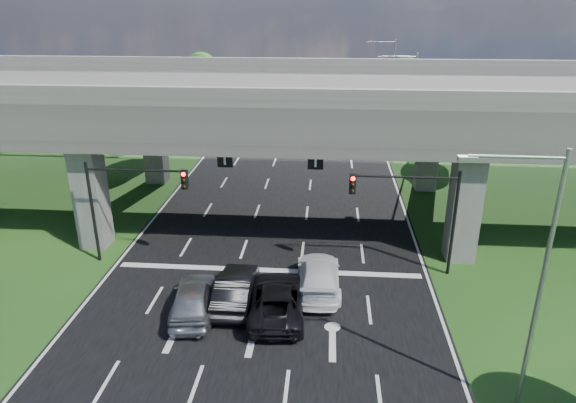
# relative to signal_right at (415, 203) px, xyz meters

# --- Properties ---
(ground) EXTENTS (160.00, 160.00, 0.00)m
(ground) POSITION_rel_signal_right_xyz_m (-7.82, -3.94, -4.19)
(ground) COLOR #1E4416
(ground) RESTS_ON ground
(road) EXTENTS (18.00, 120.00, 0.03)m
(road) POSITION_rel_signal_right_xyz_m (-7.82, 6.06, -4.17)
(road) COLOR black
(road) RESTS_ON ground
(overpass) EXTENTS (80.00, 15.00, 10.00)m
(overpass) POSITION_rel_signal_right_xyz_m (-7.82, 8.06, 3.73)
(overpass) COLOR #312F2D
(overpass) RESTS_ON ground
(warehouse) EXTENTS (20.00, 10.00, 4.00)m
(warehouse) POSITION_rel_signal_right_xyz_m (-33.82, 31.06, -2.19)
(warehouse) COLOR #9E9E99
(warehouse) RESTS_ON ground
(signal_right) EXTENTS (5.76, 0.54, 6.00)m
(signal_right) POSITION_rel_signal_right_xyz_m (0.00, 0.00, 0.00)
(signal_right) COLOR black
(signal_right) RESTS_ON ground
(signal_left) EXTENTS (5.76, 0.54, 6.00)m
(signal_left) POSITION_rel_signal_right_xyz_m (-15.65, 0.00, 0.00)
(signal_left) COLOR black
(signal_left) RESTS_ON ground
(streetlight_near) EXTENTS (3.38, 0.25, 10.00)m
(streetlight_near) POSITION_rel_signal_right_xyz_m (2.27, -9.94, 1.66)
(streetlight_near) COLOR gray
(streetlight_near) RESTS_ON ground
(streetlight_far) EXTENTS (3.38, 0.25, 10.00)m
(streetlight_far) POSITION_rel_signal_right_xyz_m (2.27, 20.06, 1.66)
(streetlight_far) COLOR gray
(streetlight_far) RESTS_ON ground
(streetlight_beyond) EXTENTS (3.38, 0.25, 10.00)m
(streetlight_beyond) POSITION_rel_signal_right_xyz_m (2.27, 36.06, 1.66)
(streetlight_beyond) COLOR gray
(streetlight_beyond) RESTS_ON ground
(tree_left_near) EXTENTS (4.50, 4.50, 7.80)m
(tree_left_near) POSITION_rel_signal_right_xyz_m (-21.78, 22.06, 0.63)
(tree_left_near) COLOR black
(tree_left_near) RESTS_ON ground
(tree_left_mid) EXTENTS (3.91, 3.90, 6.76)m
(tree_left_mid) POSITION_rel_signal_right_xyz_m (-24.78, 30.06, -0.01)
(tree_left_mid) COLOR black
(tree_left_mid) RESTS_ON ground
(tree_left_far) EXTENTS (4.80, 4.80, 8.32)m
(tree_left_far) POSITION_rel_signal_right_xyz_m (-20.78, 38.06, 0.95)
(tree_left_far) COLOR black
(tree_left_far) RESTS_ON ground
(tree_right_near) EXTENTS (4.20, 4.20, 7.28)m
(tree_right_near) POSITION_rel_signal_right_xyz_m (5.22, 24.06, 0.31)
(tree_right_near) COLOR black
(tree_right_near) RESTS_ON ground
(tree_right_mid) EXTENTS (3.91, 3.90, 6.76)m
(tree_right_mid) POSITION_rel_signal_right_xyz_m (8.22, 32.06, -0.01)
(tree_right_mid) COLOR black
(tree_right_mid) RESTS_ON ground
(tree_right_far) EXTENTS (4.50, 4.50, 7.80)m
(tree_right_far) POSITION_rel_signal_right_xyz_m (4.22, 40.06, 0.63)
(tree_right_far) COLOR black
(tree_right_far) RESTS_ON ground
(car_silver) EXTENTS (2.56, 5.08, 1.66)m
(car_silver) POSITION_rel_signal_right_xyz_m (-10.93, -4.92, -3.33)
(car_silver) COLOR #ABACB3
(car_silver) RESTS_ON road
(car_dark) EXTENTS (1.77, 4.96, 1.63)m
(car_dark) POSITION_rel_signal_right_xyz_m (-9.04, -3.85, -3.34)
(car_dark) COLOR black
(car_dark) RESTS_ON road
(car_white) EXTENTS (2.43, 5.54, 1.58)m
(car_white) POSITION_rel_signal_right_xyz_m (-4.97, -2.22, -3.36)
(car_white) COLOR white
(car_white) RESTS_ON road
(car_trailing) EXTENTS (2.92, 5.74, 1.55)m
(car_trailing) POSITION_rel_signal_right_xyz_m (-6.91, -4.60, -3.38)
(car_trailing) COLOR black
(car_trailing) RESTS_ON road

